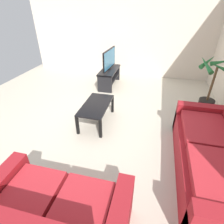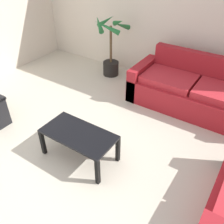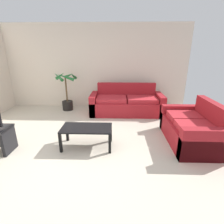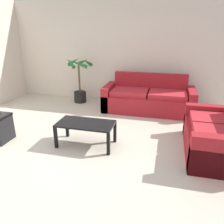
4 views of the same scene
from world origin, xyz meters
TOP-DOWN VIEW (x-y plane):
  - ground_plane at (0.00, 0.00)m, footprint 6.60×6.60m
  - wall_back at (0.00, 3.00)m, footprint 6.00×0.06m
  - couch_main at (0.99, 2.28)m, footprint 2.21×0.90m
  - couch_loveseat at (2.28, 0.48)m, footprint 0.90×1.52m
  - coffee_table at (0.09, 0.22)m, footprint 1.00×0.51m
  - potted_palm at (-0.94, 2.53)m, footprint 0.71×0.66m

SIDE VIEW (x-z plane):
  - ground_plane at x=0.00m, z-range 0.00..0.00m
  - couch_loveseat at x=2.28m, z-range -0.15..0.75m
  - couch_main at x=0.99m, z-range -0.15..0.75m
  - coffee_table at x=0.09m, z-range 0.16..0.58m
  - potted_palm at x=-0.94m, z-range -0.09..1.17m
  - wall_back at x=0.00m, z-range 0.00..2.70m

